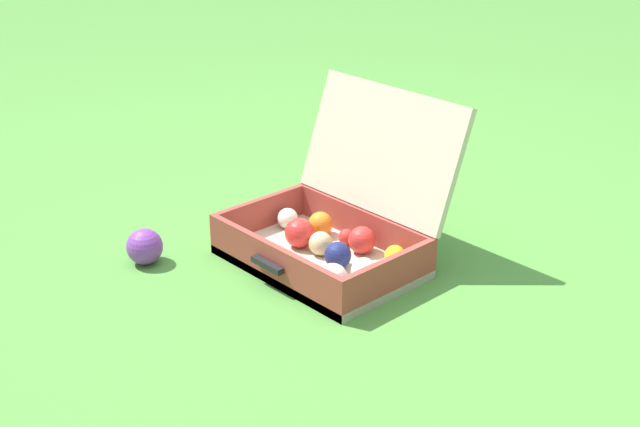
# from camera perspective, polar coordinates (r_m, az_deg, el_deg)

# --- Properties ---
(ground_plane) EXTENTS (16.00, 16.00, 0.00)m
(ground_plane) POSITION_cam_1_polar(r_m,az_deg,el_deg) (2.27, -0.98, -4.04)
(ground_plane) COLOR #4C8C38
(open_suitcase) EXTENTS (0.52, 0.49, 0.44)m
(open_suitcase) POSITION_cam_1_polar(r_m,az_deg,el_deg) (2.30, 1.14, -0.89)
(open_suitcase) COLOR beige
(open_suitcase) RESTS_ON ground
(stray_ball_on_grass) EXTENTS (0.10, 0.10, 0.10)m
(stray_ball_on_grass) POSITION_cam_1_polar(r_m,az_deg,el_deg) (2.35, -11.66, -2.19)
(stray_ball_on_grass) COLOR purple
(stray_ball_on_grass) RESTS_ON ground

